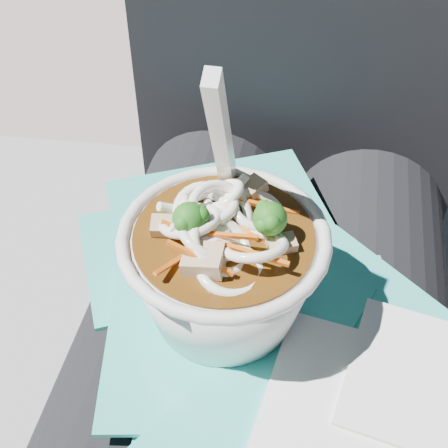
% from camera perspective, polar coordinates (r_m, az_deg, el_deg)
% --- Properties ---
extents(stone_ledge, '(1.03, 0.56, 0.46)m').
position_cam_1_polar(stone_ledge, '(0.90, 3.93, -15.71)').
color(stone_ledge, gray).
rests_on(stone_ledge, ground).
extents(lap, '(0.33, 0.48, 0.16)m').
position_cam_1_polar(lap, '(0.56, 3.27, -13.23)').
color(lap, black).
rests_on(lap, stone_ledge).
extents(person_body, '(0.34, 0.94, 1.01)m').
position_cam_1_polar(person_body, '(0.60, 4.69, -4.67)').
color(person_body, black).
rests_on(person_body, ground).
extents(plastic_bag, '(0.36, 0.44, 0.02)m').
position_cam_1_polar(plastic_bag, '(0.48, 3.88, -9.36)').
color(plastic_bag, '#2AB2A7').
rests_on(plastic_bag, lap).
extents(napkins, '(0.18, 0.18, 0.01)m').
position_cam_1_polar(napkins, '(0.44, 14.92, -16.33)').
color(napkins, white).
rests_on(napkins, plastic_bag).
extents(udon_bowl, '(0.16, 0.16, 0.20)m').
position_cam_1_polar(udon_bowl, '(0.44, -0.03, -3.55)').
color(udon_bowl, silver).
rests_on(udon_bowl, plastic_bag).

